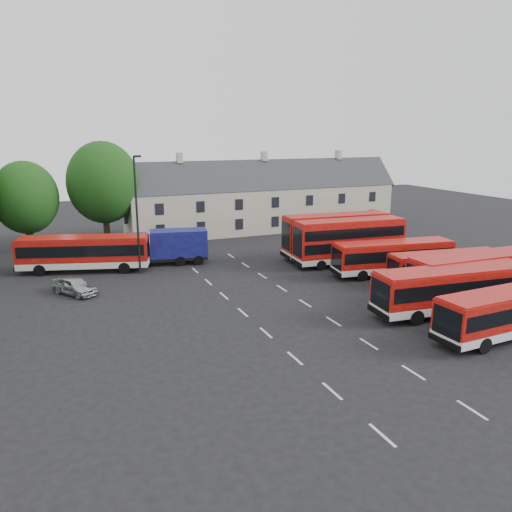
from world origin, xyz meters
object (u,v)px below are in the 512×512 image
Objects in this scene: box_truck at (169,245)px; lamppost at (137,212)px; bus_dd_south at (349,239)px; bus_row_a at (511,309)px; silver_car at (74,286)px.

lamppost reaches higher than box_truck.
bus_dd_south is at bearing -13.75° from lamppost.
bus_dd_south reaches higher than bus_row_a.
silver_car is (-9.04, -6.35, -1.15)m from box_truck.
bus_dd_south is 17.33m from box_truck.
bus_dd_south is 1.04× the size of lamppost.
bus_row_a is at bearing -48.12° from box_truck.
lamppost is (-19.03, 4.66, 3.09)m from bus_dd_south.
bus_row_a is 1.37× the size of box_truck.
bus_dd_south is (0.53, 18.75, 0.69)m from bus_row_a.
box_truck reaches higher than bus_row_a.
box_truck is 0.75× the size of lamppost.
silver_car is 8.61m from lamppost.
bus_row_a is 30.07m from lamppost.
lamppost is (-3.19, -2.35, 3.74)m from box_truck.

